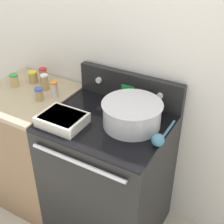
{
  "coord_description": "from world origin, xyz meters",
  "views": [
    {
      "loc": [
        0.8,
        -1.03,
        1.96
      ],
      "look_at": [
        0.02,
        0.33,
        0.98
      ],
      "focal_mm": 50.0,
      "sensor_mm": 36.0,
      "label": 1
    }
  ],
  "objects": [
    {
      "name": "side_counter",
      "position": [
        -0.67,
        0.31,
        0.46
      ],
      "size": [
        0.6,
        0.62,
        0.93
      ],
      "color": "#896B4C",
      "rests_on": "ground_plane"
    },
    {
      "name": "ladle",
      "position": [
        0.35,
        0.26,
        0.95
      ],
      "size": [
        0.07,
        0.29,
        0.07
      ],
      "color": "teal",
      "rests_on": "stove_range"
    },
    {
      "name": "control_panel",
      "position": [
        0.0,
        0.6,
        1.01
      ],
      "size": [
        0.73,
        0.07,
        0.2
      ],
      "color": "black",
      "rests_on": "stove_range"
    },
    {
      "name": "spice_jar_blue_cap",
      "position": [
        -0.51,
        0.29,
        0.97
      ],
      "size": [
        0.06,
        0.06,
        0.09
      ],
      "color": "tan",
      "rests_on": "side_counter"
    },
    {
      "name": "kitchen_wall",
      "position": [
        0.0,
        0.66,
        1.25
      ],
      "size": [
        8.0,
        0.05,
        2.5
      ],
      "color": "silver",
      "rests_on": "ground_plane"
    },
    {
      "name": "spice_jar_red_cap",
      "position": [
        -0.64,
        0.49,
        0.99
      ],
      "size": [
        0.06,
        0.06,
        0.12
      ],
      "color": "gray",
      "rests_on": "side_counter"
    },
    {
      "name": "casserole_dish",
      "position": [
        -0.21,
        0.15,
        0.95
      ],
      "size": [
        0.26,
        0.21,
        0.06
      ],
      "color": "silver",
      "rests_on": "stove_range"
    },
    {
      "name": "stove_range",
      "position": [
        0.0,
        0.31,
        0.46
      ],
      "size": [
        0.73,
        0.65,
        0.92
      ],
      "color": "black",
      "rests_on": "ground_plane"
    },
    {
      "name": "spice_jar_white_cap",
      "position": [
        -0.57,
        0.42,
        0.99
      ],
      "size": [
        0.05,
        0.05,
        0.11
      ],
      "color": "tan",
      "rests_on": "side_counter"
    },
    {
      "name": "mixing_bowl",
      "position": [
        0.14,
        0.34,
        1.0
      ],
      "size": [
        0.36,
        0.36,
        0.15
      ],
      "color": "silver",
      "rests_on": "stove_range"
    },
    {
      "name": "spice_jar_green_cap",
      "position": [
        -0.79,
        0.35,
        0.98
      ],
      "size": [
        0.06,
        0.06,
        0.09
      ],
      "color": "tan",
      "rests_on": "side_counter"
    },
    {
      "name": "spice_jar_yellow_cap",
      "position": [
        -0.72,
        0.47,
        0.97
      ],
      "size": [
        0.07,
        0.07,
        0.08
      ],
      "color": "tan",
      "rests_on": "side_counter"
    },
    {
      "name": "spice_jar_orange_cap",
      "position": [
        -0.45,
        0.37,
        0.99
      ],
      "size": [
        0.05,
        0.05,
        0.11
      ],
      "color": "beige",
      "rests_on": "side_counter"
    }
  ]
}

